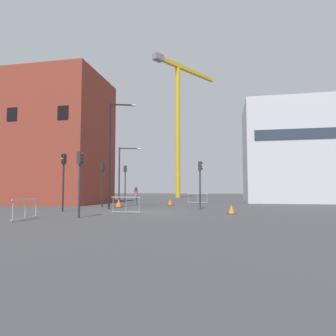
{
  "coord_description": "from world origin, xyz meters",
  "views": [
    {
      "loc": [
        5.21,
        -19.73,
        1.58
      ],
      "look_at": [
        0.0,
        6.75,
        3.51
      ],
      "focal_mm": 31.29,
      "sensor_mm": 36.0,
      "label": 1
    }
  ],
  "objects": [
    {
      "name": "ground",
      "position": [
        0.0,
        0.0,
        0.0
      ],
      "size": [
        160.0,
        160.0,
        0.0
      ],
      "primitive_type": "plane",
      "color": "#333335"
    },
    {
      "name": "brick_building",
      "position": [
        -12.36,
        9.13,
        6.92
      ],
      "size": [
        9.08,
        8.71,
        13.84
      ],
      "color": "brown",
      "rests_on": "ground"
    },
    {
      "name": "office_block",
      "position": [
        12.57,
        17.39,
        5.89
      ],
      "size": [
        10.0,
        8.84,
        11.77
      ],
      "color": "silver",
      "rests_on": "ground"
    },
    {
      "name": "construction_crane",
      "position": [
        -3.21,
        33.74,
        16.51
      ],
      "size": [
        10.2,
        14.14,
        25.44
      ],
      "color": "gold",
      "rests_on": "ground"
    },
    {
      "name": "streetlamp_tall",
      "position": [
        -3.61,
        2.21,
        4.98
      ],
      "size": [
        2.09,
        0.76,
        8.5
      ],
      "color": "black",
      "rests_on": "ground"
    },
    {
      "name": "streetlamp_short",
      "position": [
        -4.2,
        6.2,
        3.38
      ],
      "size": [
        2.03,
        0.68,
        5.48
      ],
      "color": "#2D2D30",
      "rests_on": "ground"
    },
    {
      "name": "traffic_light_corner",
      "position": [
        -5.7,
        11.1,
        2.78
      ],
      "size": [
        0.38,
        0.26,
        4.16
      ],
      "color": "#2D2D30",
      "rests_on": "ground"
    },
    {
      "name": "traffic_light_verge",
      "position": [
        3.26,
        3.23,
        2.53
      ],
      "size": [
        0.37,
        0.24,
        3.74
      ],
      "color": "#2D2D30",
      "rests_on": "ground"
    },
    {
      "name": "traffic_light_far",
      "position": [
        -2.71,
        -4.81,
        2.48
      ],
      "size": [
        0.39,
        0.32,
        3.66
      ],
      "color": "#2D2D30",
      "rests_on": "ground"
    },
    {
      "name": "traffic_light_median",
      "position": [
        -5.38,
        4.28,
        2.63
      ],
      "size": [
        0.39,
        0.33,
        3.9
      ],
      "color": "#232326",
      "rests_on": "ground"
    },
    {
      "name": "traffic_light_island",
      "position": [
        -5.99,
        -0.98,
        2.72
      ],
      "size": [
        0.3,
        0.39,
        4.06
      ],
      "color": "#232326",
      "rests_on": "ground"
    },
    {
      "name": "pedestrian_walking",
      "position": [
        -3.68,
        8.72,
        1.07
      ],
      "size": [
        0.34,
        0.34,
        1.82
      ],
      "color": "#2D844C",
      "rests_on": "ground"
    },
    {
      "name": "safety_barrier_front",
      "position": [
        -4.82,
        -6.43,
        0.56
      ],
      "size": [
        0.2,
        2.14,
        1.08
      ],
      "color": "#B2B5BA",
      "rests_on": "ground"
    },
    {
      "name": "safety_barrier_left_run",
      "position": [
        -1.14,
        -1.56,
        0.56
      ],
      "size": [
        2.04,
        0.24,
        1.08
      ],
      "color": "gray",
      "rests_on": "ground"
    },
    {
      "name": "safety_barrier_right_run",
      "position": [
        2.14,
        12.96,
        0.56
      ],
      "size": [
        2.31,
        0.24,
        1.08
      ],
      "color": "#9EA0A5",
      "rests_on": "ground"
    },
    {
      "name": "traffic_cone_striped",
      "position": [
        -3.99,
        4.63,
        0.32
      ],
      "size": [
        0.68,
        0.68,
        0.69
      ],
      "color": "black",
      "rests_on": "ground"
    },
    {
      "name": "traffic_cone_orange",
      "position": [
        -0.15,
        8.53,
        0.29
      ],
      "size": [
        0.61,
        0.61,
        0.62
      ],
      "color": "black",
      "rests_on": "ground"
    },
    {
      "name": "traffic_cone_on_verge",
      "position": [
        5.55,
        -0.52,
        0.26
      ],
      "size": [
        0.56,
        0.56,
        0.57
      ],
      "color": "black",
      "rests_on": "ground"
    }
  ]
}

